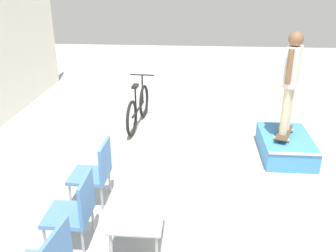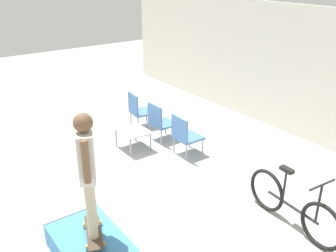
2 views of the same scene
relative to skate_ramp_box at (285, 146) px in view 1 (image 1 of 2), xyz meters
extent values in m
plane|color=#A8A8A3|center=(-1.62, 1.20, -0.18)|extent=(24.00, 24.00, 0.00)
cube|color=#3D84C6|center=(0.00, 0.00, 0.00)|extent=(1.35, 0.85, 0.35)
cylinder|color=#B7B7BC|center=(-0.67, 0.00, 0.18)|extent=(0.05, 0.85, 0.05)
cube|color=#473828|center=(0.00, 0.05, 0.26)|extent=(0.77, 0.45, 0.02)
cylinder|color=gold|center=(0.26, 0.08, 0.23)|extent=(0.06, 0.05, 0.05)
cylinder|color=gold|center=(0.18, -0.13, 0.23)|extent=(0.06, 0.05, 0.05)
cylinder|color=gold|center=(-0.18, 0.24, 0.23)|extent=(0.06, 0.05, 0.05)
cylinder|color=gold|center=(-0.26, 0.03, 0.23)|extent=(0.06, 0.05, 0.05)
cylinder|color=#C6B793|center=(-0.10, 0.10, 0.69)|extent=(0.13, 0.13, 0.83)
cylinder|color=#C6B793|center=(0.10, 0.01, 0.69)|extent=(0.13, 0.13, 0.83)
cube|color=silver|center=(0.00, 0.05, 1.43)|extent=(0.43, 0.34, 0.65)
cylinder|color=brown|center=(-0.22, 0.16, 1.48)|extent=(0.09, 0.09, 0.56)
cylinder|color=brown|center=(0.22, -0.05, 1.48)|extent=(0.09, 0.09, 0.56)
sphere|color=brown|center=(0.00, 0.05, 1.87)|extent=(0.24, 0.24, 0.24)
cube|color=#9E9EA3|center=(-2.59, 2.23, 0.26)|extent=(0.73, 0.61, 0.02)
cylinder|color=#9E9EA3|center=(-2.91, 1.98, 0.04)|extent=(0.04, 0.04, 0.42)
cylinder|color=#9E9EA3|center=(-2.28, 1.98, 0.04)|extent=(0.04, 0.04, 0.42)
cylinder|color=#9E9EA3|center=(-2.91, 2.49, 0.04)|extent=(0.04, 0.04, 0.42)
cylinder|color=#9E9EA3|center=(-2.28, 2.49, 0.04)|extent=(0.04, 0.04, 0.42)
cylinder|color=#99999E|center=(-2.37, 3.28, 0.01)|extent=(0.03, 0.03, 0.37)
cylinder|color=#99999E|center=(-2.81, 3.28, 0.01)|extent=(0.03, 0.03, 0.37)
cylinder|color=#99999E|center=(-2.37, 2.84, 0.01)|extent=(0.03, 0.03, 0.37)
cylinder|color=#99999E|center=(-2.81, 2.84, 0.01)|extent=(0.03, 0.03, 0.37)
cube|color=#4C7AB7|center=(-2.59, 3.06, 0.22)|extent=(0.52, 0.52, 0.05)
cube|color=#4C7AB7|center=(-2.59, 2.82, 0.49)|extent=(0.52, 0.04, 0.48)
cylinder|color=#99999E|center=(-1.45, 3.28, 0.01)|extent=(0.03, 0.03, 0.37)
cylinder|color=#99999E|center=(-1.89, 3.28, 0.01)|extent=(0.03, 0.03, 0.37)
cylinder|color=#99999E|center=(-1.46, 2.84, 0.01)|extent=(0.03, 0.03, 0.37)
cylinder|color=#99999E|center=(-1.90, 2.84, 0.01)|extent=(0.03, 0.03, 0.37)
cube|color=#4C7AB7|center=(-1.68, 3.06, 0.22)|extent=(0.53, 0.53, 0.05)
cube|color=#4C7AB7|center=(-1.68, 2.82, 0.49)|extent=(0.52, 0.05, 0.48)
torus|color=black|center=(1.70, 2.77, 0.18)|extent=(0.72, 0.12, 0.72)
torus|color=black|center=(0.63, 2.86, 0.18)|extent=(0.72, 0.12, 0.72)
cylinder|color=black|center=(1.16, 2.81, 0.18)|extent=(0.97, 0.12, 0.04)
cylinder|color=black|center=(0.97, 2.83, 0.45)|extent=(0.04, 0.04, 0.53)
cube|color=black|center=(0.97, 2.83, 0.74)|extent=(0.23, 0.12, 0.06)
cylinder|color=black|center=(1.59, 2.78, 0.50)|extent=(0.04, 0.04, 0.63)
cylinder|color=black|center=(1.59, 2.78, 0.81)|extent=(0.07, 0.52, 0.03)
camera|label=1|loc=(-6.14, 1.60, 2.87)|focal=40.00mm
camera|label=2|loc=(3.90, -1.53, 3.60)|focal=40.00mm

